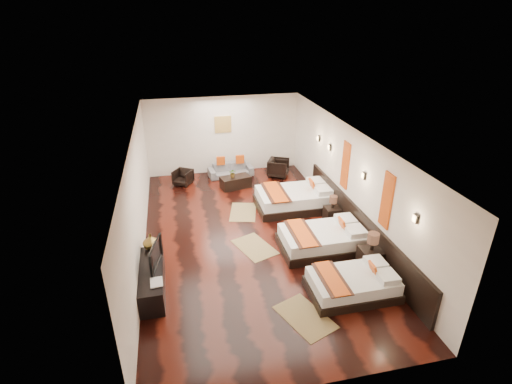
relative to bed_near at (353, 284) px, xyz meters
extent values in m
cube|color=black|center=(-1.69, 2.76, -0.24)|extent=(5.50, 9.50, 0.01)
cube|color=white|center=(-1.69, 2.76, 2.56)|extent=(5.50, 9.50, 0.01)
cube|color=silver|center=(-1.69, 7.51, 1.16)|extent=(5.50, 0.01, 2.80)
cube|color=silver|center=(-4.44, 2.76, 1.16)|extent=(0.01, 9.50, 2.80)
cube|color=silver|center=(1.06, 2.76, 1.16)|extent=(0.01, 9.50, 2.80)
cube|color=black|center=(1.02, 1.96, 0.21)|extent=(0.08, 6.60, 0.90)
cube|color=black|center=(-0.02, 0.00, -0.15)|extent=(1.86, 1.15, 0.19)
cube|color=white|center=(-0.02, 0.00, 0.08)|extent=(1.77, 1.06, 0.27)
cube|color=#CB480E|center=(0.42, 0.00, 0.32)|extent=(0.14, 0.28, 0.29)
cube|color=#38190F|center=(-0.51, 0.00, 0.23)|extent=(0.49, 1.17, 0.02)
cube|color=#CB480E|center=(-0.51, 0.00, 0.24)|extent=(0.34, 1.17, 0.02)
cube|color=black|center=(-0.02, 1.76, -0.13)|extent=(2.13, 1.32, 0.22)
cube|color=white|center=(-0.02, 1.76, 0.13)|extent=(2.02, 1.21, 0.30)
cube|color=#CB480E|center=(0.48, 1.76, 0.41)|extent=(0.16, 0.32, 0.33)
cube|color=#38190F|center=(-0.58, 1.76, 0.29)|extent=(0.56, 1.34, 0.02)
cube|color=#CB480E|center=(-0.58, 1.76, 0.31)|extent=(0.38, 1.34, 0.02)
cube|color=black|center=(-0.02, 4.09, -0.12)|extent=(2.32, 1.43, 0.24)
cube|color=white|center=(-0.02, 4.09, 0.17)|extent=(2.21, 1.32, 0.33)
cube|color=#CB480E|center=(0.53, 4.09, 0.46)|extent=(0.17, 0.35, 0.36)
cube|color=#38190F|center=(-0.63, 4.09, 0.34)|extent=(0.61, 1.46, 0.02)
cube|color=#CB480E|center=(-0.63, 4.09, 0.36)|extent=(0.42, 1.46, 0.02)
cube|color=black|center=(0.75, 0.71, 0.03)|extent=(0.49, 0.49, 0.55)
cylinder|color=black|center=(0.75, 0.71, 0.42)|extent=(0.09, 0.09, 0.22)
cylinder|color=#3F2619|center=(0.75, 0.71, 0.61)|extent=(0.26, 0.26, 0.24)
cube|color=black|center=(0.75, 3.00, -0.01)|extent=(0.42, 0.42, 0.46)
cylinder|color=black|center=(0.75, 3.00, 0.31)|extent=(0.07, 0.07, 0.18)
cylinder|color=#3F2619|center=(0.75, 3.00, 0.48)|extent=(0.22, 0.22, 0.20)
cube|color=olive|center=(-1.24, -0.48, -0.24)|extent=(1.14, 1.39, 0.01)
cube|color=olive|center=(-1.69, 2.19, -0.24)|extent=(1.13, 1.39, 0.01)
cube|color=olive|center=(-1.62, 4.12, -0.24)|extent=(1.02, 1.35, 0.01)
cube|color=black|center=(-4.19, 1.03, 0.03)|extent=(0.50, 1.80, 0.55)
imported|color=black|center=(-4.14, 1.16, 0.58)|extent=(0.32, 0.94, 0.54)
imported|color=black|center=(-4.19, 0.52, 0.32)|extent=(0.27, 0.35, 0.03)
imported|color=brown|center=(-4.19, 1.83, 0.50)|extent=(0.45, 0.45, 0.38)
imported|color=slate|center=(-1.54, 6.98, -0.01)|extent=(1.66, 0.80, 0.47)
imported|color=black|center=(-3.27, 6.58, 0.02)|extent=(0.80, 0.80, 0.53)
imported|color=black|center=(0.15, 6.59, 0.08)|extent=(0.94, 0.93, 0.65)
cube|color=black|center=(-1.54, 5.93, -0.04)|extent=(1.09, 0.72, 0.40)
imported|color=#2A591D|center=(-1.62, 5.92, 0.30)|extent=(0.31, 0.29, 0.29)
cube|color=#D86014|center=(1.04, 0.86, 1.46)|extent=(0.04, 0.40, 1.30)
cube|color=#D86014|center=(1.04, 3.06, 1.46)|extent=(0.04, 0.40, 1.30)
cube|color=black|center=(1.02, -0.24, 1.61)|extent=(0.06, 0.12, 0.18)
cube|color=#FFD18C|center=(0.99, -0.24, 1.61)|extent=(0.02, 0.10, 0.14)
cube|color=black|center=(1.02, 1.96, 1.61)|extent=(0.06, 0.12, 0.18)
cube|color=#FFD18C|center=(0.99, 1.96, 1.61)|extent=(0.02, 0.10, 0.14)
cube|color=black|center=(1.02, 4.16, 1.61)|extent=(0.06, 0.12, 0.18)
cube|color=#FFD18C|center=(0.99, 4.16, 1.61)|extent=(0.02, 0.10, 0.14)
cube|color=black|center=(1.02, 5.06, 1.61)|extent=(0.06, 0.12, 0.18)
cube|color=#FFD18C|center=(0.99, 5.06, 1.61)|extent=(0.02, 0.10, 0.14)
cube|color=#AD873F|center=(-1.69, 7.49, 1.56)|extent=(0.60, 0.04, 0.60)
camera|label=1|loc=(-3.46, -6.06, 5.33)|focal=27.32mm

